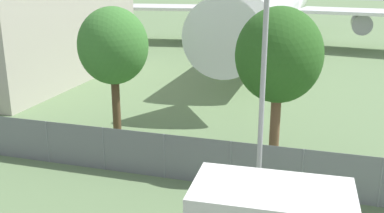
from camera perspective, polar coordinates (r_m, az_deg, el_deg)
The scene contains 5 objects.
perimeter_fence at distance 17.12m, azimuth -3.52°, elevation -6.32°, with size 56.07×0.07×1.79m.
airplane at distance 45.68m, azimuth 10.77°, elevation 12.53°, with size 38.56×47.02×12.75m.
tree_near_hangar at distance 21.07m, azimuth -9.98°, elevation 7.52°, with size 3.25×3.25×6.09m.
tree_left_of_cabin at distance 17.64m, azimuth 10.97°, elevation 6.32°, with size 3.37×3.37×6.38m.
light_mast at distance 13.36m, azimuth 9.20°, elevation 7.24°, with size 0.44×0.44×9.10m.
Camera 1 is at (5.52, -4.90, 7.69)m, focal length 42.00 mm.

